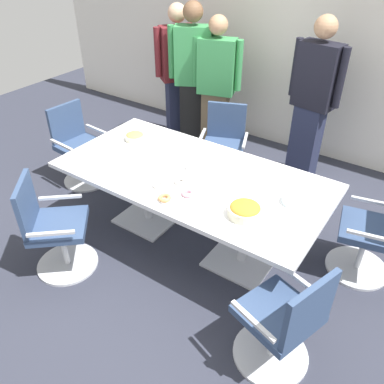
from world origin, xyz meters
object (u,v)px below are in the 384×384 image
office_chair_2 (79,149)px  office_chair_3 (53,231)px  office_chair_0 (374,236)px  snack_bowl_cookies (135,136)px  person_standing_2 (216,87)px  donut_platter (173,190)px  person_standing_0 (178,73)px  person_standing_3 (313,99)px  office_chair_1 (223,150)px  person_standing_1 (193,77)px  napkin_pile (200,165)px  snack_bowl_chips_orange (245,210)px  plate_stack (294,201)px  conference_table (192,185)px  office_chair_4 (283,324)px

office_chair_2 → office_chair_3: size_ratio=1.00×
office_chair_0 → snack_bowl_cookies: bearing=85.2°
person_standing_2 → donut_platter: (0.79, -1.95, -0.13)m
office_chair_3 → person_standing_0: size_ratio=0.51×
person_standing_3 → office_chair_1: bearing=51.7°
person_standing_3 → snack_bowl_cookies: person_standing_3 is taller
office_chair_1 → snack_bowl_cookies: office_chair_1 is taller
person_standing_1 → person_standing_2: size_ratio=1.07×
person_standing_0 → napkin_pile: person_standing_0 is taller
office_chair_0 → snack_bowl_chips_orange: size_ratio=3.51×
office_chair_0 → snack_bowl_cookies: office_chair_0 is taller
person_standing_2 → plate_stack: size_ratio=8.78×
person_standing_1 → donut_platter: person_standing_1 is taller
person_standing_0 → plate_stack: person_standing_0 is taller
snack_bowl_chips_orange → snack_bowl_cookies: bearing=162.7°
conference_table → office_chair_4: size_ratio=2.64×
person_standing_1 → napkin_pile: bearing=98.2°
conference_table → person_standing_1: (-1.08, 1.60, 0.35)m
office_chair_0 → person_standing_1: (-2.59, 1.10, 0.56)m
office_chair_2 → snack_bowl_chips_orange: (2.35, -0.42, 0.40)m
office_chair_3 → person_standing_3: person_standing_3 is taller
office_chair_3 → person_standing_1: size_ratio=0.49×
office_chair_4 → office_chair_1: bearing=58.3°
office_chair_0 → napkin_pile: size_ratio=4.97×
plate_stack → person_standing_1: bearing=143.0°
conference_table → person_standing_0: bearing=129.2°
snack_bowl_chips_orange → person_standing_0: bearing=136.2°
napkin_pile → office_chair_3: bearing=-125.6°
plate_stack → person_standing_2: bearing=137.5°
person_standing_3 → snack_bowl_cookies: bearing=60.1°
person_standing_0 → person_standing_3: 1.81m
donut_platter → person_standing_0: bearing=125.0°
person_standing_1 → snack_bowl_cookies: bearing=71.7°
plate_stack → napkin_pile: (-0.90, 0.02, 0.02)m
person_standing_1 → snack_bowl_chips_orange: bearing=104.9°
plate_stack → office_chair_4: bearing=-68.9°
office_chair_3 → snack_bowl_chips_orange: size_ratio=3.51×
person_standing_3 → napkin_pile: size_ratio=10.00×
office_chair_4 → conference_table: bearing=77.1°
office_chair_4 → snack_bowl_cookies: (-2.08, 0.95, 0.38)m
conference_table → office_chair_3: (-0.76, -0.98, -0.22)m
conference_table → person_standing_2: bearing=114.9°
office_chair_3 → snack_bowl_chips_orange: 1.65m
person_standing_1 → office_chair_1: bearing=118.3°
donut_platter → napkin_pile: bearing=92.5°
donut_platter → napkin_pile: napkin_pile is taller
conference_table → person_standing_0: person_standing_0 is taller
office_chair_0 → office_chair_2: size_ratio=1.00×
office_chair_3 → person_standing_2: person_standing_2 is taller
office_chair_2 → office_chair_1: bearing=128.4°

